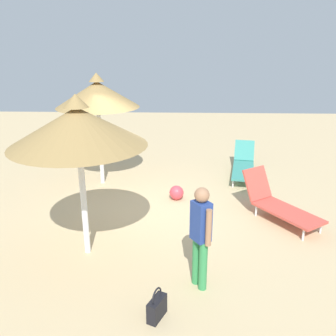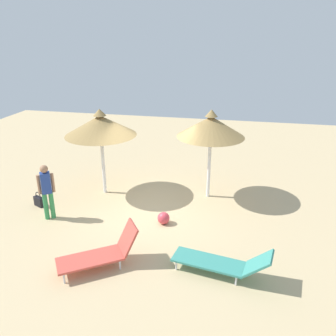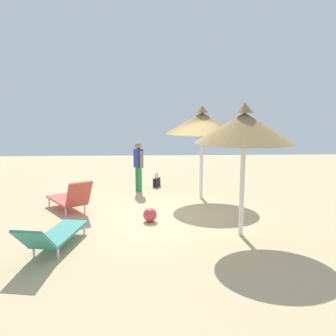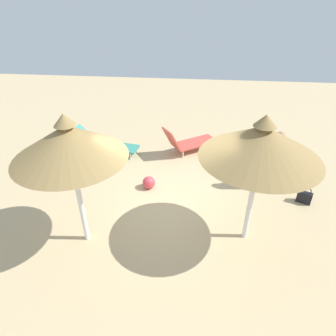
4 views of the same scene
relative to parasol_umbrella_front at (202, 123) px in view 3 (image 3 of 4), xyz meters
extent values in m
cube|color=tan|center=(0.82, 1.72, -2.38)|extent=(24.00, 24.00, 0.10)
cylinder|color=white|center=(0.00, 0.00, -1.11)|extent=(0.11, 0.11, 2.46)
cone|color=#997A47|center=(0.00, 0.00, 0.00)|extent=(2.28, 2.28, 0.64)
cone|color=#997A47|center=(0.00, 0.00, 0.42)|extent=(0.41, 0.41, 0.22)
cylinder|color=white|center=(-0.43, 3.45, -1.10)|extent=(0.10, 0.10, 2.48)
cone|color=#997A47|center=(-0.43, 3.45, 0.05)|extent=(2.11, 2.11, 0.65)
cone|color=#997A47|center=(-0.43, 3.45, 0.47)|extent=(0.38, 0.38, 0.22)
cube|color=teal|center=(3.43, 3.86, -2.08)|extent=(0.85, 1.72, 0.05)
cylinder|color=silver|center=(3.55, 3.14, -2.22)|extent=(0.04, 0.04, 0.23)
cylinder|color=silver|center=(3.07, 3.23, -2.22)|extent=(0.04, 0.04, 0.23)
cylinder|color=silver|center=(3.79, 4.50, -2.22)|extent=(0.04, 0.04, 0.23)
cylinder|color=silver|center=(3.31, 4.58, -2.22)|extent=(0.04, 0.04, 0.23)
cube|color=teal|center=(3.62, 4.93, -1.82)|extent=(0.67, 0.66, 0.51)
cube|color=#CC4C3F|center=(3.93, 1.20, -2.06)|extent=(1.36, 1.58, 0.05)
cylinder|color=silver|center=(4.50, 0.84, -2.21)|extent=(0.04, 0.04, 0.25)
cylinder|color=silver|center=(4.06, 0.54, -2.21)|extent=(0.04, 0.04, 0.25)
cylinder|color=silver|center=(3.79, 1.87, -2.21)|extent=(0.04, 0.04, 0.25)
cylinder|color=silver|center=(3.36, 1.57, -2.21)|extent=(0.04, 0.04, 0.25)
cube|color=#CC4C3F|center=(3.41, 1.95, -1.71)|extent=(0.73, 0.67, 0.67)
cylinder|color=#338C4C|center=(2.04, -0.99, -1.92)|extent=(0.13, 0.13, 0.82)
cylinder|color=#338C4C|center=(1.95, -0.84, -1.92)|extent=(0.13, 0.13, 0.82)
cube|color=navy|center=(1.99, -0.91, -1.20)|extent=(0.33, 0.35, 0.62)
sphere|color=#A57554|center=(1.99, -0.91, -0.78)|extent=(0.22, 0.22, 0.22)
cylinder|color=#A57554|center=(2.10, -1.07, -1.23)|extent=(0.09, 0.09, 0.57)
cylinder|color=#A57554|center=(1.89, -0.76, -1.23)|extent=(0.09, 0.09, 0.57)
cube|color=black|center=(1.38, -1.65, -2.18)|extent=(0.28, 0.38, 0.31)
torus|color=black|center=(1.38, -1.65, -1.98)|extent=(0.13, 0.24, 0.25)
sphere|color=#D83F4C|center=(1.60, 2.40, -2.16)|extent=(0.35, 0.35, 0.35)
camera|label=1|loc=(1.67, -5.79, 1.33)|focal=39.24mm
camera|label=2|loc=(10.00, 4.33, 2.80)|focal=37.11mm
camera|label=3|loc=(1.53, 11.10, 0.47)|focal=38.80mm
camera|label=4|loc=(-4.87, 1.20, 2.40)|focal=31.25mm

